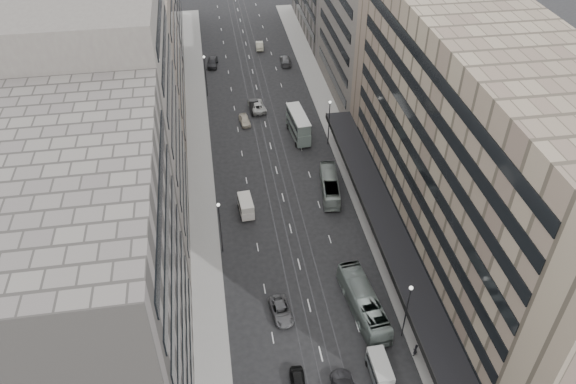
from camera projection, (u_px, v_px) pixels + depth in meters
ground at (311, 312)px, 67.20m from camera, size 220.00×220.00×0.00m
sidewalk_right at (338, 135)px, 97.54m from camera, size 4.00×125.00×0.15m
sidewalk_left at (199, 147)px, 94.59m from camera, size 4.00×125.00×0.15m
department_store at (478, 156)px, 66.67m from camera, size 19.20×60.00×30.00m
building_right_mid at (374, 32)px, 102.44m from camera, size 15.00×28.00×24.00m
building_left_a at (91, 303)px, 49.01m from camera, size 15.00×28.00×30.00m
building_left_b at (112, 123)px, 68.58m from camera, size 15.00×26.00×34.00m
building_left_c at (132, 61)px, 92.21m from camera, size 15.00×28.00×25.00m
lamp_right_near at (408, 306)px, 61.29m from camera, size 0.44×0.44×8.32m
lamp_right_far at (329, 118)px, 92.12m from camera, size 0.44×0.44×8.32m
lamp_left_near at (220, 222)px, 72.01m from camera, size 0.44×0.44×8.32m
lamp_left_far at (205, 71)px, 105.16m from camera, size 0.44×0.44×8.32m
bus_near at (363, 302)px, 66.26m from camera, size 3.91×11.87×3.25m
bus_far at (330, 186)px, 84.19m from camera, size 3.57×10.07×2.75m
double_decker at (298, 125)px, 95.64m from camera, size 3.15×8.47×4.54m
vw_microbus at (380, 369)px, 59.55m from camera, size 2.10×4.48×2.40m
panel_van at (246, 206)px, 80.40m from camera, size 2.26×4.23×2.59m
sedan_0 at (298, 383)px, 58.94m from camera, size 1.79×4.06×1.36m
sedan_2 at (281, 311)px, 66.46m from camera, size 2.81×5.09×1.35m
sedan_4 at (245, 120)px, 100.11m from camera, size 2.04×4.27×1.41m
sedan_5 at (254, 106)px, 103.71m from camera, size 1.74×4.86×1.59m
sedan_6 at (257, 106)px, 103.93m from camera, size 3.23×5.93×1.58m
sedan_7 at (285, 60)px, 118.90m from camera, size 2.49×5.35×1.51m
sedan_8 at (212, 62)px, 118.00m from camera, size 2.70×5.28×1.72m
sedan_9 at (260, 45)px, 124.83m from camera, size 1.92×4.67×1.51m
pedestrian at (415, 350)px, 61.72m from camera, size 0.78×0.75×1.80m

